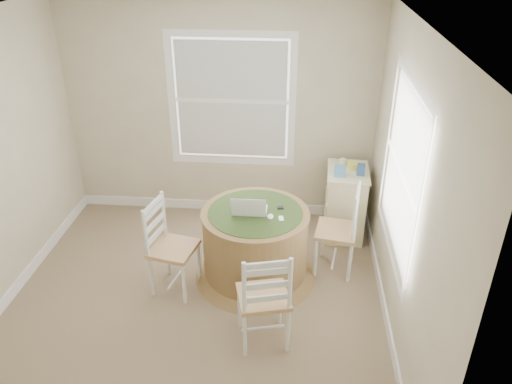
# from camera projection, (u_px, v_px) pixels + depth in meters

# --- Properties ---
(room) EXTENTS (3.64, 3.64, 2.64)m
(room) POSITION_uv_depth(u_px,v_px,m) (209.00, 176.00, 4.31)
(room) COLOR #8B7A58
(room) RESTS_ON ground
(round_table) EXTENTS (1.24, 1.24, 0.76)m
(round_table) POSITION_uv_depth(u_px,v_px,m) (255.00, 242.00, 4.99)
(round_table) COLOR olive
(round_table) RESTS_ON ground
(chair_left) EXTENTS (0.48, 0.50, 0.95)m
(chair_left) POSITION_uv_depth(u_px,v_px,m) (174.00, 248.00, 4.79)
(chair_left) COLOR white
(chair_left) RESTS_ON ground
(chair_near) EXTENTS (0.50, 0.49, 0.95)m
(chair_near) POSITION_uv_depth(u_px,v_px,m) (263.00, 296.00, 4.17)
(chair_near) COLOR white
(chair_near) RESTS_ON ground
(chair_right) EXTENTS (0.46, 0.48, 0.95)m
(chair_right) POSITION_uv_depth(u_px,v_px,m) (336.00, 230.00, 5.07)
(chair_right) COLOR white
(chair_right) RESTS_ON ground
(laptop) EXTENTS (0.33, 0.29, 0.23)m
(laptop) POSITION_uv_depth(u_px,v_px,m) (250.00, 210.00, 4.81)
(laptop) COLOR white
(laptop) RESTS_ON round_table
(mouse) EXTENTS (0.07, 0.10, 0.03)m
(mouse) POSITION_uv_depth(u_px,v_px,m) (270.00, 217.00, 4.74)
(mouse) COLOR white
(mouse) RESTS_ON round_table
(phone) EXTENTS (0.06, 0.10, 0.02)m
(phone) POSITION_uv_depth(u_px,v_px,m) (281.00, 219.00, 4.72)
(phone) COLOR #B7BABF
(phone) RESTS_ON round_table
(keys) EXTENTS (0.07, 0.06, 0.02)m
(keys) POSITION_uv_depth(u_px,v_px,m) (280.00, 208.00, 4.89)
(keys) COLOR black
(keys) RESTS_ON round_table
(corner_chest) EXTENTS (0.48, 0.63, 0.82)m
(corner_chest) POSITION_uv_depth(u_px,v_px,m) (345.00, 203.00, 5.70)
(corner_chest) COLOR #F7F4B9
(corner_chest) RESTS_ON ground
(tissue_box) EXTENTS (0.12, 0.12, 0.10)m
(tissue_box) POSITION_uv_depth(u_px,v_px,m) (339.00, 171.00, 5.38)
(tissue_box) COLOR #5893CA
(tissue_box) RESTS_ON corner_chest
(box_yellow) EXTENTS (0.15, 0.11, 0.06)m
(box_yellow) POSITION_uv_depth(u_px,v_px,m) (354.00, 165.00, 5.55)
(box_yellow) COLOR #EFF155
(box_yellow) RESTS_ON corner_chest
(box_blue) EXTENTS (0.08, 0.08, 0.12)m
(box_blue) POSITION_uv_depth(u_px,v_px,m) (362.00, 170.00, 5.39)
(box_blue) COLOR #2F548E
(box_blue) RESTS_ON corner_chest
(cup_cream) EXTENTS (0.07, 0.07, 0.09)m
(cup_cream) POSITION_uv_depth(u_px,v_px,m) (342.00, 162.00, 5.60)
(cup_cream) COLOR beige
(cup_cream) RESTS_ON corner_chest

